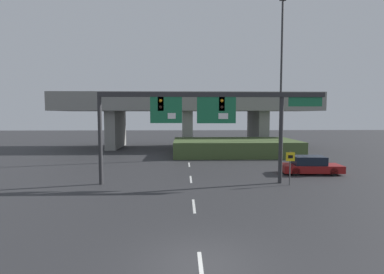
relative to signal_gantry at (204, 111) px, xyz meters
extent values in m
plane|color=#2D2D30|center=(-0.90, -11.20, -5.07)|extent=(160.00, 160.00, 0.00)
cube|color=silver|center=(-0.90, -11.55, -5.07)|extent=(0.14, 2.40, 0.01)
cube|color=silver|center=(-0.90, -5.08, -5.07)|extent=(0.14, 2.40, 0.01)
cube|color=silver|center=(-0.90, 1.39, -5.07)|extent=(0.14, 2.40, 0.01)
cube|color=silver|center=(-0.90, 7.86, -5.07)|extent=(0.14, 2.40, 0.01)
cube|color=silver|center=(-0.90, 14.34, -5.07)|extent=(0.14, 2.40, 0.01)
cube|color=silver|center=(-0.90, 20.81, -5.07)|extent=(0.14, 2.40, 0.01)
cylinder|color=#2D2D30|center=(-7.14, 0.02, -1.92)|extent=(0.28, 0.28, 6.32)
cylinder|color=#2D2D30|center=(5.33, 0.02, -1.92)|extent=(0.28, 0.28, 6.32)
cube|color=#2D2D30|center=(0.57, 0.02, 1.08)|extent=(15.41, 0.32, 0.32)
cube|color=black|center=(-2.98, 0.02, 0.45)|extent=(0.40, 0.28, 0.95)
sphere|color=orange|center=(-2.98, -0.15, 0.66)|extent=(0.22, 0.22, 0.22)
sphere|color=black|center=(-2.98, -0.15, 0.23)|extent=(0.22, 0.22, 0.22)
cube|color=black|center=(1.17, 0.02, 0.45)|extent=(0.40, 0.28, 0.95)
sphere|color=orange|center=(1.17, -0.15, 0.66)|extent=(0.22, 0.22, 0.22)
sphere|color=black|center=(1.17, -0.15, 0.23)|extent=(0.22, 0.22, 0.22)
cube|color=#196B42|center=(-2.62, -0.08, 0.03)|extent=(2.16, 0.08, 1.78)
cube|color=white|center=(-2.24, -0.13, -0.37)|extent=(0.54, 0.03, 0.39)
cube|color=#196B42|center=(0.81, -0.08, 0.03)|extent=(2.66, 0.08, 1.79)
cube|color=white|center=(1.28, -0.13, -0.38)|extent=(0.67, 0.03, 0.39)
cube|color=#196B42|center=(6.95, -0.04, 0.60)|extent=(2.34, 0.07, 0.64)
cylinder|color=#4C4C4C|center=(5.77, -0.66, -3.92)|extent=(0.08, 0.08, 2.31)
cube|color=yellow|center=(5.77, -0.70, -3.11)|extent=(0.60, 0.03, 0.60)
cube|color=black|center=(5.77, -0.72, -3.11)|extent=(0.33, 0.01, 0.21)
cylinder|color=#2D2D30|center=(9.67, 13.56, 3.66)|extent=(0.24, 0.24, 17.47)
cube|color=gray|center=(-0.90, 22.80, 0.98)|extent=(36.21, 9.39, 1.56)
cube|color=gray|center=(-0.90, 18.30, 2.21)|extent=(36.21, 0.40, 0.90)
cube|color=gray|center=(-11.16, 22.80, -2.44)|extent=(1.40, 7.51, 5.27)
cube|color=gray|center=(-0.90, 22.80, -2.44)|extent=(1.40, 7.51, 5.27)
cube|color=gray|center=(9.36, 22.80, -2.44)|extent=(1.40, 7.51, 5.27)
cube|color=#42562D|center=(4.65, 14.91, -4.18)|extent=(14.40, 8.24, 1.78)
cube|color=maroon|center=(8.90, 3.23, -4.62)|extent=(4.84, 2.15, 0.59)
cube|color=black|center=(8.71, 3.24, -3.98)|extent=(2.56, 1.83, 0.69)
cylinder|color=black|center=(10.42, 3.98, -4.75)|extent=(0.65, 0.26, 0.64)
cylinder|color=black|center=(10.32, 2.31, -4.75)|extent=(0.65, 0.26, 0.64)
cylinder|color=black|center=(7.48, 4.14, -4.75)|extent=(0.65, 0.26, 0.64)
cylinder|color=black|center=(7.39, 2.48, -4.75)|extent=(0.65, 0.26, 0.64)
camera|label=1|loc=(-1.44, -20.50, -0.24)|focal=28.00mm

